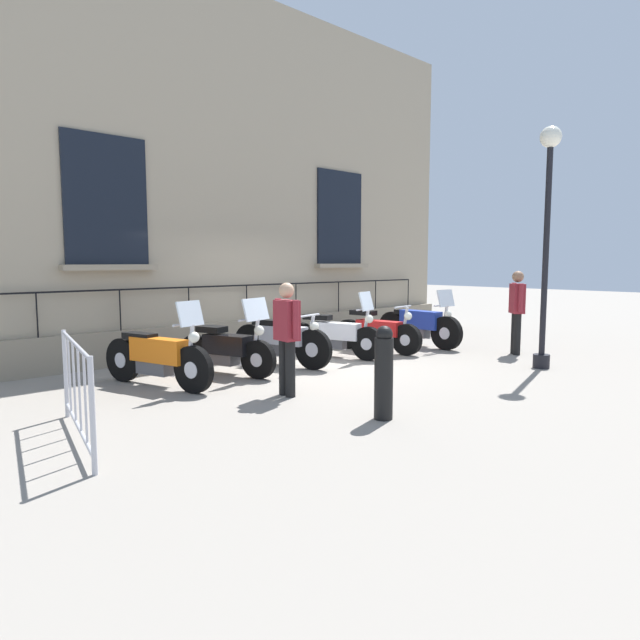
{
  "coord_description": "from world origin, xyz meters",
  "views": [
    {
      "loc": [
        7.29,
        -6.76,
        1.85
      ],
      "look_at": [
        0.03,
        0.0,
        0.8
      ],
      "focal_mm": 31.0,
      "sensor_mm": 36.0,
      "label": 1
    }
  ],
  "objects": [
    {
      "name": "pedestrian_standing",
      "position": [
        1.96,
        3.56,
        0.94
      ],
      "size": [
        0.41,
        0.41,
        1.67
      ],
      "color": "black",
      "rests_on": "ground_plane"
    },
    {
      "name": "motorcycle_red",
      "position": [
        -0.13,
        1.76,
        0.4
      ],
      "size": [
        2.03,
        0.6,
        0.98
      ],
      "color": "black",
      "rests_on": "ground_plane"
    },
    {
      "name": "motorcycle_blue",
      "position": [
        -0.01,
        3.01,
        0.46
      ],
      "size": [
        2.17,
        0.62,
        1.27
      ],
      "color": "black",
      "rests_on": "ground_plane"
    },
    {
      "name": "building_facade",
      "position": [
        -2.64,
        -0.0,
        3.57
      ],
      "size": [
        0.82,
        12.98,
        7.33
      ],
      "color": "tan",
      "rests_on": "ground_plane"
    },
    {
      "name": "crowd_barrier",
      "position": [
        1.53,
        -4.81,
        0.56
      ],
      "size": [
        2.1,
        0.51,
        1.05
      ],
      "color": "#B7B7BF",
      "rests_on": "ground_plane"
    },
    {
      "name": "pedestrian_walking",
      "position": [
        1.49,
        -1.98,
        0.88
      ],
      "size": [
        0.53,
        0.26,
        1.57
      ],
      "color": "black",
      "rests_on": "ground_plane"
    },
    {
      "name": "ground_plane",
      "position": [
        0.0,
        0.0,
        0.0
      ],
      "size": [
        60.0,
        60.0,
        0.0
      ],
      "primitive_type": "plane",
      "color": "gray"
    },
    {
      "name": "bollard",
      "position": [
        3.14,
        -1.88,
        0.56
      ],
      "size": [
        0.22,
        0.22,
        1.11
      ],
      "color": "black",
      "rests_on": "ground_plane"
    },
    {
      "name": "motorcycle_orange",
      "position": [
        -0.21,
        -3.04,
        0.45
      ],
      "size": [
        2.11,
        0.77,
        1.31
      ],
      "color": "black",
      "rests_on": "ground_plane"
    },
    {
      "name": "motorcycle_black",
      "position": [
        -0.26,
        -1.8,
        0.43
      ],
      "size": [
        1.86,
        0.87,
        1.28
      ],
      "color": "black",
      "rests_on": "ground_plane"
    },
    {
      "name": "lamppost",
      "position": [
        2.97,
        2.55,
        2.48
      ],
      "size": [
        0.36,
        0.36,
        4.11
      ],
      "color": "black",
      "rests_on": "ground_plane"
    },
    {
      "name": "motorcycle_white",
      "position": [
        -0.28,
        0.66,
        0.42
      ],
      "size": [
        2.05,
        0.86,
        1.29
      ],
      "color": "black",
      "rests_on": "ground_plane"
    },
    {
      "name": "motorcycle_silver",
      "position": [
        -0.29,
        -0.64,
        0.44
      ],
      "size": [
        2.05,
        0.77,
        0.95
      ],
      "color": "black",
      "rests_on": "ground_plane"
    }
  ]
}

